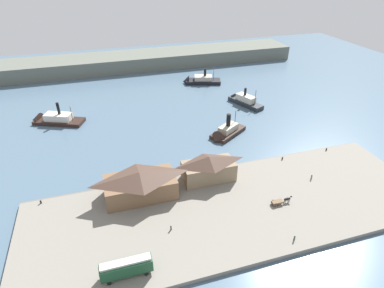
{
  "coord_description": "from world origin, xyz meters",
  "views": [
    {
      "loc": [
        -29.38,
        -79.74,
        59.37
      ],
      "look_at": [
        -1.68,
        11.06,
        2.0
      ],
      "focal_mm": 29.68,
      "sensor_mm": 36.0,
      "label": 1
    }
  ],
  "objects_px": {
    "pedestrian_at_waters_edge": "(312,177)",
    "ferry_moored_east": "(225,133)",
    "ferry_shed_customs_shed": "(209,168)",
    "ferry_outer_harbor": "(52,120)",
    "horse_cart": "(281,201)",
    "mooring_post_center_west": "(282,158)",
    "pedestrian_walking_west": "(171,228)",
    "ferry_approaching_east": "(199,81)",
    "mooring_post_west": "(326,149)",
    "mooring_post_center_east": "(41,202)",
    "ferry_shed_central_terminal": "(140,184)",
    "ferry_moored_west": "(243,100)",
    "street_tram": "(126,267)",
    "pedestrian_near_east_shed": "(294,238)"
  },
  "relations": [
    {
      "from": "pedestrian_at_waters_edge",
      "to": "ferry_moored_east",
      "type": "height_order",
      "value": "ferry_moored_east"
    },
    {
      "from": "ferry_shed_customs_shed",
      "to": "ferry_moored_east",
      "type": "distance_m",
      "value": 29.03
    },
    {
      "from": "mooring_post_center_west",
      "to": "ferry_moored_east",
      "type": "height_order",
      "value": "ferry_moored_east"
    },
    {
      "from": "ferry_shed_customs_shed",
      "to": "mooring_post_west",
      "type": "height_order",
      "value": "ferry_shed_customs_shed"
    },
    {
      "from": "pedestrian_at_waters_edge",
      "to": "pedestrian_walking_west",
      "type": "relative_size",
      "value": 1.09
    },
    {
      "from": "mooring_post_west",
      "to": "ferry_moored_east",
      "type": "bearing_deg",
      "value": 143.94
    },
    {
      "from": "mooring_post_center_west",
      "to": "ferry_approaching_east",
      "type": "height_order",
      "value": "ferry_approaching_east"
    },
    {
      "from": "mooring_post_center_east",
      "to": "ferry_moored_west",
      "type": "xyz_separation_m",
      "value": [
        81.41,
        47.12,
        0.03
      ]
    },
    {
      "from": "ferry_shed_customs_shed",
      "to": "ferry_outer_harbor",
      "type": "height_order",
      "value": "ferry_shed_customs_shed"
    },
    {
      "from": "pedestrian_near_east_shed",
      "to": "ferry_outer_harbor",
      "type": "distance_m",
      "value": 102.42
    },
    {
      "from": "ferry_outer_harbor",
      "to": "street_tram",
      "type": "bearing_deg",
      "value": -76.15
    },
    {
      "from": "pedestrian_walking_west",
      "to": "ferry_approaching_east",
      "type": "height_order",
      "value": "ferry_approaching_east"
    },
    {
      "from": "pedestrian_walking_west",
      "to": "ferry_moored_east",
      "type": "distance_m",
      "value": 51.37
    },
    {
      "from": "mooring_post_west",
      "to": "mooring_post_center_east",
      "type": "height_order",
      "value": "same"
    },
    {
      "from": "ferry_shed_central_terminal",
      "to": "horse_cart",
      "type": "xyz_separation_m",
      "value": [
        35.42,
        -14.46,
        -3.08
      ]
    },
    {
      "from": "mooring_post_center_west",
      "to": "mooring_post_west",
      "type": "distance_m",
      "value": 17.4
    },
    {
      "from": "ferry_shed_customs_shed",
      "to": "ferry_outer_harbor",
      "type": "relative_size",
      "value": 0.7
    },
    {
      "from": "ferry_shed_customs_shed",
      "to": "pedestrian_at_waters_edge",
      "type": "height_order",
      "value": "ferry_shed_customs_shed"
    },
    {
      "from": "ferry_shed_central_terminal",
      "to": "pedestrian_at_waters_edge",
      "type": "height_order",
      "value": "ferry_shed_central_terminal"
    },
    {
      "from": "mooring_post_west",
      "to": "mooring_post_center_east",
      "type": "distance_m",
      "value": 91.19
    },
    {
      "from": "pedestrian_near_east_shed",
      "to": "mooring_post_center_west",
      "type": "relative_size",
      "value": 1.71
    },
    {
      "from": "mooring_post_center_west",
      "to": "ferry_outer_harbor",
      "type": "relative_size",
      "value": 0.04
    },
    {
      "from": "pedestrian_walking_west",
      "to": "ferry_outer_harbor",
      "type": "bearing_deg",
      "value": 113.91
    },
    {
      "from": "ferry_outer_harbor",
      "to": "pedestrian_at_waters_edge",
      "type": "bearing_deg",
      "value": -39.92
    },
    {
      "from": "mooring_post_center_west",
      "to": "street_tram",
      "type": "bearing_deg",
      "value": -151.65
    },
    {
      "from": "pedestrian_walking_west",
      "to": "ferry_approaching_east",
      "type": "relative_size",
      "value": 0.07
    },
    {
      "from": "pedestrian_walking_west",
      "to": "pedestrian_near_east_shed",
      "type": "bearing_deg",
      "value": -23.35
    },
    {
      "from": "ferry_shed_customs_shed",
      "to": "ferry_moored_east",
      "type": "height_order",
      "value": "ferry_shed_customs_shed"
    },
    {
      "from": "pedestrian_at_waters_edge",
      "to": "ferry_approaching_east",
      "type": "xyz_separation_m",
      "value": [
        -6.17,
        90.48,
        -0.49
      ]
    },
    {
      "from": "street_tram",
      "to": "ferry_moored_west",
      "type": "distance_m",
      "value": 98.34
    },
    {
      "from": "ferry_moored_west",
      "to": "ferry_approaching_east",
      "type": "distance_m",
      "value": 33.21
    },
    {
      "from": "mooring_post_center_west",
      "to": "pedestrian_at_waters_edge",
      "type": "bearing_deg",
      "value": -76.99
    },
    {
      "from": "pedestrian_near_east_shed",
      "to": "ferry_moored_west",
      "type": "xyz_separation_m",
      "value": [
        22.97,
        78.41,
        -0.22
      ]
    },
    {
      "from": "pedestrian_near_east_shed",
      "to": "mooring_post_center_east",
      "type": "height_order",
      "value": "pedestrian_near_east_shed"
    },
    {
      "from": "ferry_moored_west",
      "to": "ferry_approaching_east",
      "type": "bearing_deg",
      "value": 109.41
    },
    {
      "from": "ferry_shed_customs_shed",
      "to": "horse_cart",
      "type": "bearing_deg",
      "value": -47.03
    },
    {
      "from": "pedestrian_at_waters_edge",
      "to": "mooring_post_west",
      "type": "height_order",
      "value": "pedestrian_at_waters_edge"
    },
    {
      "from": "ferry_moored_west",
      "to": "ferry_moored_east",
      "type": "xyz_separation_m",
      "value": [
        -19.2,
        -25.64,
        -0.31
      ]
    },
    {
      "from": "ferry_shed_central_terminal",
      "to": "ferry_moored_west",
      "type": "relative_size",
      "value": 1.01
    },
    {
      "from": "ferry_moored_west",
      "to": "pedestrian_walking_west",
      "type": "bearing_deg",
      "value": -126.83
    },
    {
      "from": "mooring_post_center_east",
      "to": "ferry_moored_west",
      "type": "height_order",
      "value": "ferry_moored_west"
    },
    {
      "from": "pedestrian_at_waters_edge",
      "to": "ferry_moored_west",
      "type": "distance_m",
      "value": 59.36
    },
    {
      "from": "street_tram",
      "to": "mooring_post_center_west",
      "type": "height_order",
      "value": "street_tram"
    },
    {
      "from": "ferry_shed_customs_shed",
      "to": "mooring_post_west",
      "type": "xyz_separation_m",
      "value": [
        44.18,
        3.33,
        -3.58
      ]
    },
    {
      "from": "ferry_moored_east",
      "to": "pedestrian_at_waters_edge",
      "type": "bearing_deg",
      "value": -66.86
    },
    {
      "from": "pedestrian_walking_west",
      "to": "ferry_moored_east",
      "type": "bearing_deg",
      "value": 53.17
    },
    {
      "from": "street_tram",
      "to": "pedestrian_walking_west",
      "type": "distance_m",
      "value": 15.41
    },
    {
      "from": "ferry_shed_central_terminal",
      "to": "ferry_moored_west",
      "type": "distance_m",
      "value": 75.44
    },
    {
      "from": "ferry_shed_central_terminal",
      "to": "ferry_moored_west",
      "type": "xyz_separation_m",
      "value": [
        54.83,
        51.7,
        -3.51
      ]
    },
    {
      "from": "ferry_shed_central_terminal",
      "to": "ferry_approaching_east",
      "type": "xyz_separation_m",
      "value": [
        43.79,
        83.03,
        -3.73
      ]
    }
  ]
}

